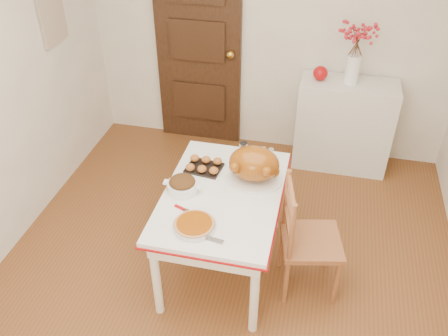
% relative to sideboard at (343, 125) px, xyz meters
% --- Properties ---
extents(floor, '(3.50, 4.00, 0.00)m').
position_rel_sideboard_xyz_m(floor, '(-0.78, -1.78, -0.44)').
color(floor, brown).
rests_on(floor, ground).
extents(wall_back, '(3.50, 0.00, 2.50)m').
position_rel_sideboard_xyz_m(wall_back, '(-0.78, 0.22, 0.81)').
color(wall_back, silver).
rests_on(wall_back, ground).
extents(door_back, '(0.85, 0.06, 2.06)m').
position_rel_sideboard_xyz_m(door_back, '(-1.48, 0.19, 0.59)').
color(door_back, black).
rests_on(door_back, ground).
extents(photo_board, '(0.03, 0.35, 0.45)m').
position_rel_sideboard_xyz_m(photo_board, '(-2.51, -0.58, 1.06)').
color(photo_board, '#B6AD92').
rests_on(photo_board, ground).
extents(sideboard, '(0.89, 0.40, 0.89)m').
position_rel_sideboard_xyz_m(sideboard, '(0.00, 0.00, 0.00)').
color(sideboard, silver).
rests_on(sideboard, floor).
extents(kitchen_table, '(0.83, 1.20, 0.72)m').
position_rel_sideboard_xyz_m(kitchen_table, '(-0.82, -1.59, -0.08)').
color(kitchen_table, white).
rests_on(kitchen_table, floor).
extents(chair_oak, '(0.49, 0.49, 0.92)m').
position_rel_sideboard_xyz_m(chair_oak, '(-0.17, -1.63, 0.02)').
color(chair_oak, '#964F23').
rests_on(chair_oak, floor).
extents(berry_vase, '(0.28, 0.28, 0.54)m').
position_rel_sideboard_xyz_m(berry_vase, '(-0.00, 0.00, 0.72)').
color(berry_vase, white).
rests_on(berry_vase, sideboard).
extents(apple, '(0.13, 0.13, 0.13)m').
position_rel_sideboard_xyz_m(apple, '(-0.28, 0.00, 0.51)').
color(apple, '#A10A0C').
rests_on(apple, sideboard).
extents(turkey_platter, '(0.44, 0.37, 0.27)m').
position_rel_sideboard_xyz_m(turkey_platter, '(-0.64, -1.40, 0.41)').
color(turkey_platter, '#974C07').
rests_on(turkey_platter, kitchen_table).
extents(pumpkin_pie, '(0.34, 0.34, 0.06)m').
position_rel_sideboard_xyz_m(pumpkin_pie, '(-0.91, -1.97, 0.30)').
color(pumpkin_pie, '#853A04').
rests_on(pumpkin_pie, kitchen_table).
extents(stuffing_dish, '(0.33, 0.29, 0.11)m').
position_rel_sideboard_xyz_m(stuffing_dish, '(-1.10, -1.62, 0.33)').
color(stuffing_dish, '#5B3011').
rests_on(stuffing_dish, kitchen_table).
extents(rolls_tray, '(0.28, 0.23, 0.07)m').
position_rel_sideboard_xyz_m(rolls_tray, '(-1.02, -1.34, 0.31)').
color(rolls_tray, '#A9602A').
rests_on(rolls_tray, kitchen_table).
extents(pie_server, '(0.20, 0.08, 0.01)m').
position_rel_sideboard_xyz_m(pie_server, '(-0.80, -2.04, 0.28)').
color(pie_server, silver).
rests_on(pie_server, kitchen_table).
extents(carving_knife, '(0.23, 0.13, 0.01)m').
position_rel_sideboard_xyz_m(carving_knife, '(-0.99, -1.83, 0.28)').
color(carving_knife, silver).
rests_on(carving_knife, kitchen_table).
extents(drinking_glass, '(0.07, 0.07, 0.11)m').
position_rel_sideboard_xyz_m(drinking_glass, '(-0.77, -1.10, 0.33)').
color(drinking_glass, white).
rests_on(drinking_glass, kitchen_table).
extents(shaker_pair, '(0.10, 0.05, 0.09)m').
position_rel_sideboard_xyz_m(shaker_pair, '(-0.59, -1.11, 0.32)').
color(shaker_pair, white).
rests_on(shaker_pair, kitchen_table).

